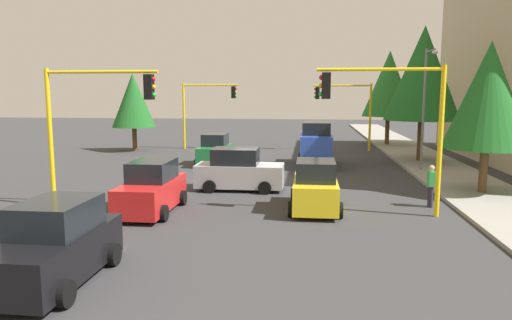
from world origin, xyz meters
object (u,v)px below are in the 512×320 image
(traffic_signal_far_left, at_px, (346,103))
(car_yellow, at_px, (315,188))
(traffic_signal_near_right, at_px, (93,110))
(tree_opposite_side, at_px, (133,100))
(car_silver, at_px, (239,171))
(tree_roadside_mid, at_px, (423,73))
(tree_roadside_far, at_px, (389,84))
(tree_roadside_near, at_px, (489,96))
(delivery_van_blue, at_px, (316,146))
(car_red, at_px, (152,189))
(car_black, at_px, (55,246))
(pedestrian_crossing, at_px, (431,185))
(car_green, at_px, (215,151))
(traffic_signal_near_left, at_px, (390,110))
(street_lamp_curbside, at_px, (426,97))
(traffic_signal_far_right, at_px, (206,102))

(traffic_signal_far_left, xyz_separation_m, car_yellow, (19.56, -2.60, -2.87))
(traffic_signal_near_right, height_order, car_yellow, traffic_signal_near_right)
(tree_opposite_side, xyz_separation_m, car_silver, (14.00, 10.49, -3.09))
(car_silver, xyz_separation_m, car_yellow, (3.56, 3.55, -0.00))
(tree_roadside_mid, bearing_deg, car_yellow, -27.18)
(tree_opposite_side, bearing_deg, tree_roadside_mid, 79.22)
(tree_roadside_far, bearing_deg, tree_roadside_near, 2.86)
(delivery_van_blue, relative_size, car_silver, 1.17)
(car_silver, height_order, car_yellow, same)
(traffic_signal_near_right, relative_size, car_silver, 1.34)
(tree_roadside_mid, bearing_deg, car_red, -42.28)
(car_black, distance_m, pedestrian_crossing, 14.00)
(car_green, distance_m, car_yellow, 12.82)
(traffic_signal_near_left, distance_m, pedestrian_crossing, 3.89)
(car_silver, bearing_deg, pedestrian_crossing, 72.87)
(traffic_signal_far_left, height_order, street_lamp_curbside, street_lamp_curbside)
(tree_roadside_far, relative_size, tree_roadside_mid, 0.92)
(tree_opposite_side, height_order, car_red, tree_opposite_side)
(car_silver, bearing_deg, tree_roadside_near, 90.00)
(traffic_signal_near_left, height_order, delivery_van_blue, traffic_signal_near_left)
(street_lamp_curbside, distance_m, delivery_van_blue, 7.10)
(traffic_signal_near_right, distance_m, car_yellow, 9.22)
(car_green, height_order, pedestrian_crossing, car_green)
(traffic_signal_near_left, xyz_separation_m, street_lamp_curbside, (-9.61, 3.53, 0.43))
(traffic_signal_near_right, distance_m, street_lamp_curbside, 17.71)
(car_red, bearing_deg, traffic_signal_far_right, -173.21)
(street_lamp_curbside, bearing_deg, pedestrian_crossing, -10.89)
(tree_roadside_mid, bearing_deg, tree_roadside_far, -177.14)
(pedestrian_crossing, bearing_deg, car_silver, -107.13)
(traffic_signal_near_right, height_order, tree_opposite_side, tree_opposite_side)
(traffic_signal_far_left, distance_m, delivery_van_blue, 8.88)
(traffic_signal_near_left, height_order, tree_roadside_mid, tree_roadside_mid)
(car_black, relative_size, pedestrian_crossing, 2.35)
(car_yellow, bearing_deg, traffic_signal_near_right, -87.09)
(street_lamp_curbside, relative_size, car_red, 1.71)
(tree_roadside_far, height_order, car_red, tree_roadside_far)
(street_lamp_curbside, relative_size, car_black, 1.75)
(traffic_signal_far_right, bearing_deg, street_lamp_curbside, 55.01)
(traffic_signal_far_left, distance_m, tree_roadside_far, 5.78)
(traffic_signal_near_right, height_order, car_silver, traffic_signal_near_right)
(car_black, bearing_deg, pedestrian_crossing, 129.00)
(street_lamp_curbside, height_order, car_black, street_lamp_curbside)
(tree_roadside_mid, distance_m, car_silver, 15.31)
(tree_opposite_side, bearing_deg, traffic_signal_far_left, 96.86)
(car_black, bearing_deg, car_green, 179.93)
(car_green, relative_size, pedestrian_crossing, 2.20)
(traffic_signal_far_left, relative_size, tree_roadside_far, 0.65)
(street_lamp_curbside, relative_size, tree_roadside_far, 0.86)
(traffic_signal_far_right, height_order, tree_roadside_far, tree_roadside_far)
(traffic_signal_far_left, distance_m, tree_roadside_near, 16.74)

